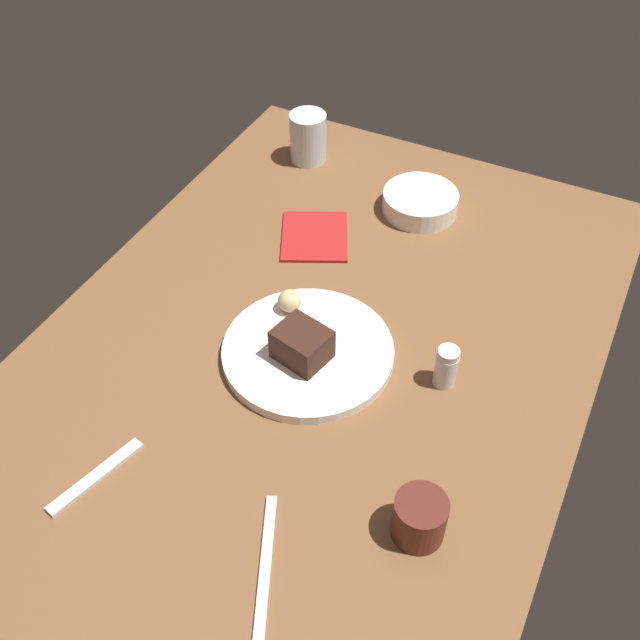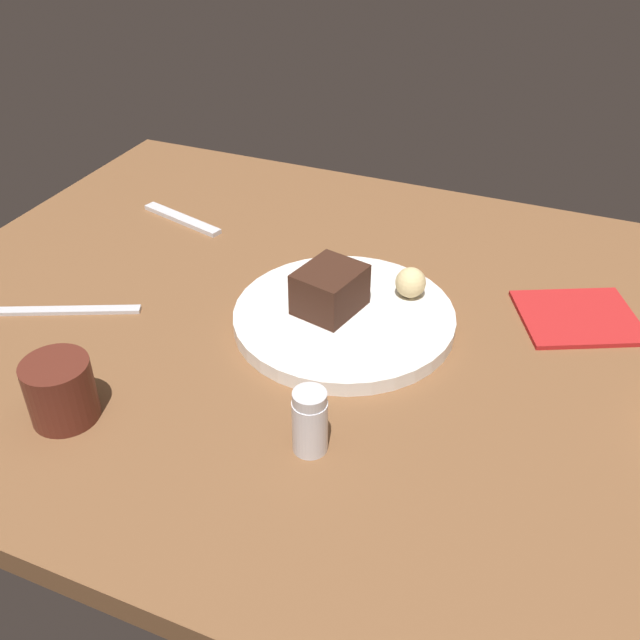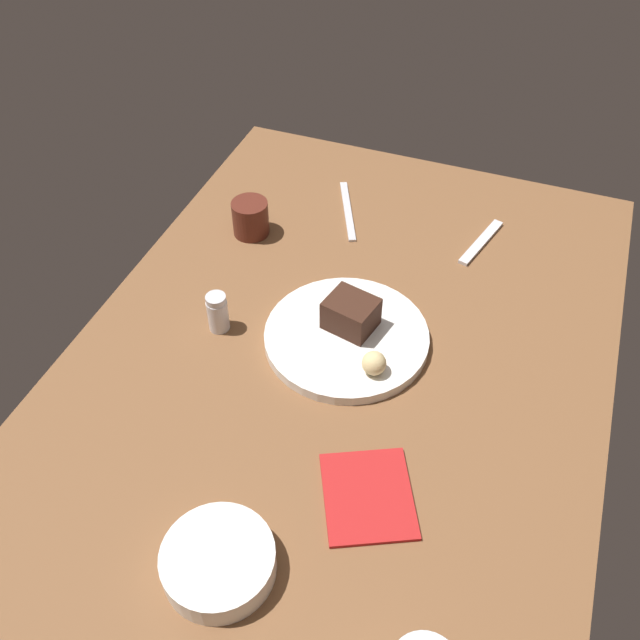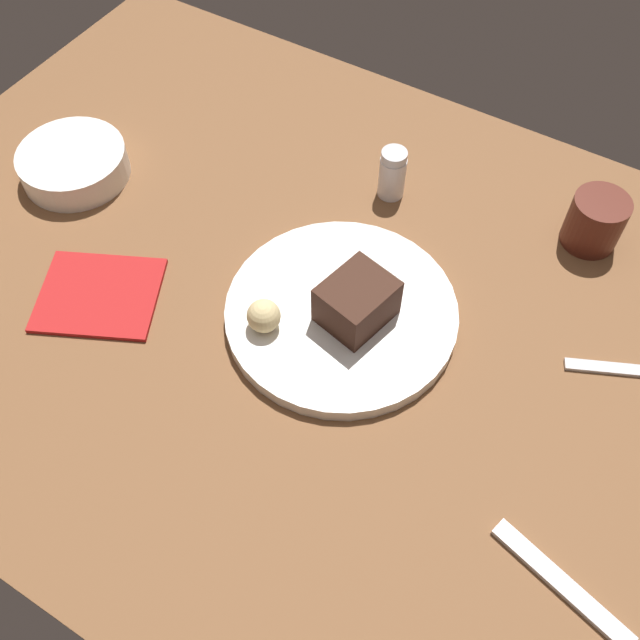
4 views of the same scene
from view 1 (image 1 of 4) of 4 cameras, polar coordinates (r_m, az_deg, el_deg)
name	(u,v)px [view 1 (image 1 of 4)]	position (r cm, az deg, el deg)	size (l,w,h in cm)	color
dining_table	(318,347)	(120.57, -0.15, -2.10)	(120.00, 84.00, 3.00)	brown
dessert_plate	(305,351)	(116.87, -1.13, -2.36)	(26.81, 26.81, 1.83)	white
chocolate_cake_slice	(304,345)	(112.81, -1.22, -1.92)	(7.77, 6.58, 5.40)	#381E14
bread_roll	(290,301)	(120.60, -2.33, 1.46)	(3.80, 3.80, 3.80)	#DBC184
salt_shaker	(446,367)	(112.86, 9.57, -3.53)	(3.48, 3.48, 7.07)	silver
water_glass	(308,137)	(155.81, -0.92, 13.71)	(7.47, 7.47, 10.14)	silver
side_bowl	(420,202)	(144.48, 7.62, 8.87)	(14.23, 14.23, 3.94)	white
coffee_cup	(419,518)	(97.88, 7.57, -14.71)	(6.89, 6.89, 6.83)	#562319
dessert_spoon	(96,476)	(108.19, -16.67, -11.32)	(15.00, 1.80, 0.70)	silver
butter_knife	(266,564)	(98.02, -4.15, -18.02)	(19.00, 1.40, 0.50)	silver
folded_napkin	(315,236)	(137.93, -0.41, 6.37)	(13.96, 11.90, 0.60)	#B21E1E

